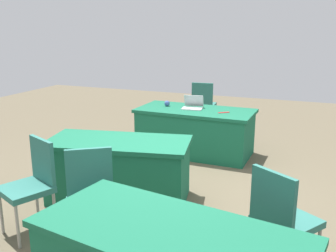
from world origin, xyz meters
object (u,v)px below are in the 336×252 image
at_px(chair_tucked_right, 282,216).
at_px(chair_aisle, 91,197).
at_px(table_foreground, 195,131).
at_px(table_mid_right, 119,170).
at_px(laptop_silver, 193,106).
at_px(chair_by_pillar, 203,102).
at_px(chair_tucked_left, 32,181).
at_px(yarn_ball, 167,103).
at_px(scissors_red, 224,112).

distance_m(chair_tucked_right, chair_aisle, 1.64).
distance_m(table_foreground, table_mid_right, 1.99).
height_order(table_foreground, table_mid_right, same).
xyz_separation_m(chair_tucked_right, laptop_silver, (1.69, -2.81, 0.23)).
height_order(table_mid_right, laptop_silver, laptop_silver).
bearing_deg(chair_by_pillar, laptop_silver, -84.90).
relative_size(table_foreground, chair_aisle, 1.92).
bearing_deg(chair_tucked_right, table_foreground, 153.74).
distance_m(chair_tucked_left, laptop_silver, 3.08).
bearing_deg(chair_tucked_left, chair_by_pillar, -71.81).
bearing_deg(chair_by_pillar, table_mid_right, -94.71).
height_order(chair_tucked_right, yarn_ball, chair_tucked_right).
distance_m(table_mid_right, scissors_red, 2.09).
bearing_deg(table_foreground, chair_tucked_left, 75.83).
distance_m(table_foreground, chair_by_pillar, 1.59).
relative_size(chair_by_pillar, scissors_red, 5.29).
relative_size(laptop_silver, yarn_ball, 3.89).
distance_m(chair_aisle, scissors_red, 3.04).
bearing_deg(chair_aisle, table_foreground, -124.50).
distance_m(chair_aisle, chair_by_pillar, 4.63).
xyz_separation_m(table_mid_right, yarn_ball, (0.20, -2.04, 0.41)).
bearing_deg(chair_aisle, yarn_ball, -115.13).
bearing_deg(yarn_ball, scissors_red, 171.80).
distance_m(chair_tucked_left, chair_tucked_right, 2.38).
height_order(chair_tucked_left, yarn_ball, chair_tucked_left).
xyz_separation_m(chair_by_pillar, scissors_red, (-0.81, 1.62, 0.20)).
bearing_deg(chair_tucked_right, chair_by_pillar, 147.68).
relative_size(yarn_ball, scissors_red, 0.50).
bearing_deg(laptop_silver, chair_by_pillar, -87.65).
relative_size(chair_tucked_right, yarn_ball, 10.48).
bearing_deg(chair_by_pillar, chair_aisle, -90.66).
height_order(chair_tucked_right, laptop_silver, chair_tucked_right).
bearing_deg(chair_tucked_left, table_mid_right, -90.19).
relative_size(table_mid_right, chair_by_pillar, 1.88).
height_order(yarn_ball, scissors_red, yarn_ball).
height_order(laptop_silver, yarn_ball, laptop_silver).
bearing_deg(yarn_ball, chair_by_pillar, -97.36).
xyz_separation_m(chair_tucked_left, laptop_silver, (-0.68, -2.99, 0.23)).
bearing_deg(chair_tucked_left, scissors_red, -89.60).
bearing_deg(chair_tucked_left, chair_aisle, -165.69).
xyz_separation_m(chair_tucked_right, chair_by_pillar, (1.95, -4.31, 0.00)).
bearing_deg(laptop_silver, yarn_ball, -10.96).
bearing_deg(chair_by_pillar, yarn_ball, -102.30).
bearing_deg(chair_by_pillar, scissors_red, -68.39).
bearing_deg(table_mid_right, chair_aisle, 106.72).
relative_size(chair_aisle, chair_by_pillar, 1.02).
distance_m(chair_tucked_right, chair_by_pillar, 4.73).
bearing_deg(table_mid_right, table_foreground, -99.08).
bearing_deg(table_foreground, yarn_ball, -7.75).
bearing_deg(scissors_red, table_foreground, -46.86).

